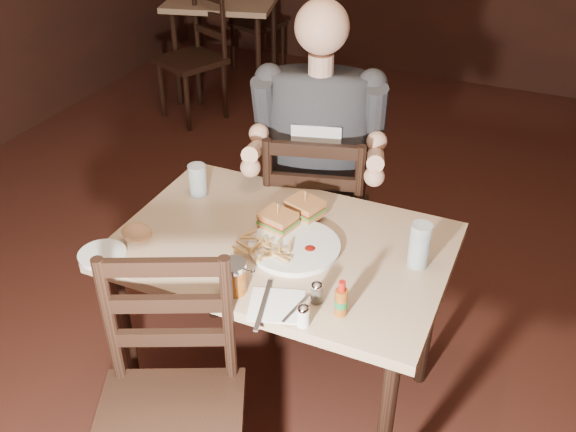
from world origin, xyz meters
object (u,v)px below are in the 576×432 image
at_px(chair_far, 317,220).
at_px(side_plate, 102,256).
at_px(bg_table, 225,8).
at_px(main_table, 282,262).
at_px(hot_sauce, 341,298).
at_px(dinner_plate, 294,248).
at_px(diner, 318,123).
at_px(glass_right, 419,245).
at_px(syrup_dispenser, 233,277).
at_px(glass_left, 198,180).
at_px(bg_chair_near, 190,60).
at_px(bg_chair_far, 257,23).
at_px(chair_near, 168,428).

bearing_deg(chair_far, side_plate, 49.19).
bearing_deg(bg_table, chair_far, -52.97).
distance_m(main_table, hot_sauce, 0.43).
xyz_separation_m(chair_far, side_plate, (-0.42, -0.90, 0.29)).
relative_size(chair_far, dinner_plate, 3.18).
xyz_separation_m(main_table, diner, (-0.08, 0.53, 0.29)).
height_order(bg_table, glass_right, glass_right).
height_order(chair_far, hot_sauce, chair_far).
relative_size(main_table, glass_right, 7.18).
height_order(main_table, bg_table, same).
bearing_deg(syrup_dispenser, bg_table, 119.02).
distance_m(dinner_plate, glass_right, 0.42).
height_order(bg_table, diner, diner).
bearing_deg(hot_sauce, diner, 116.36).
xyz_separation_m(dinner_plate, hot_sauce, (0.25, -0.24, 0.05)).
relative_size(dinner_plate, side_plate, 1.95).
distance_m(glass_left, syrup_dispenser, 0.60).
distance_m(bg_chair_near, syrup_dispenser, 3.03).
bearing_deg(syrup_dispenser, hot_sauce, 5.75).
height_order(chair_far, syrup_dispenser, chair_far).
bearing_deg(chair_far, glass_left, 36.09).
bearing_deg(bg_chair_far, glass_left, 130.34).
height_order(chair_near, bg_chair_far, chair_near).
height_order(bg_table, hot_sauce, hot_sauce).
xyz_separation_m(chair_far, dinner_plate, (0.15, -0.60, 0.29)).
distance_m(chair_near, diner, 1.27).
distance_m(chair_near, glass_right, 0.97).
xyz_separation_m(dinner_plate, glass_right, (0.40, 0.09, 0.07)).
bearing_deg(chair_far, bg_table, -68.59).
xyz_separation_m(bg_table, hot_sauce, (2.03, -3.00, 0.15)).
xyz_separation_m(chair_far, diner, (0.01, -0.05, 0.49)).
xyz_separation_m(chair_near, glass_left, (-0.34, 0.80, 0.35)).
xyz_separation_m(main_table, syrup_dispenser, (-0.03, -0.30, 0.14)).
height_order(main_table, bg_chair_near, bg_chair_near).
bearing_deg(bg_chair_far, bg_table, 107.82).
bearing_deg(bg_chair_far, syrup_dispenser, 133.11).
height_order(main_table, chair_far, chair_far).
height_order(chair_far, chair_near, same).
xyz_separation_m(bg_chair_near, hot_sauce, (2.03, -2.45, 0.38)).
distance_m(bg_chair_near, hot_sauce, 3.21).
bearing_deg(dinner_plate, syrup_dispenser, -107.68).
distance_m(bg_chair_near, glass_left, 2.44).
bearing_deg(bg_chair_near, chair_near, -36.10).
height_order(bg_chair_near, diner, diner).
bearing_deg(side_plate, bg_chair_near, 115.70).
height_order(bg_table, side_plate, side_plate).
height_order(main_table, chair_near, chair_near).
xyz_separation_m(chair_far, chair_near, (0.01, -1.22, -0.00)).
xyz_separation_m(chair_near, bg_chair_near, (-1.64, 2.83, -0.04)).
distance_m(chair_near, syrup_dispenser, 0.49).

